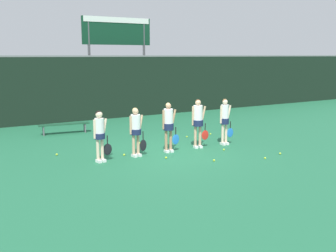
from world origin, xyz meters
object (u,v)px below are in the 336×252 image
(tennis_ball_0, at_px, (224,150))
(tennis_ball_4, at_px, (57,154))
(scoreboard, at_px, (117,39))
(player_3, at_px, (198,119))
(player_2, at_px, (169,123))
(tennis_ball_5, at_px, (210,134))
(tennis_ball_2, at_px, (140,143))
(tennis_ball_1, at_px, (187,137))
(player_4, at_px, (225,118))
(tennis_ball_3, at_px, (166,158))
(tennis_ball_6, at_px, (265,158))
(player_0, at_px, (100,132))
(tennis_ball_9, at_px, (214,160))
(bench_courtside, at_px, (64,125))
(player_1, at_px, (136,128))
(tennis_ball_7, at_px, (280,154))
(tennis_ball_8, at_px, (124,155))

(tennis_ball_0, bearing_deg, tennis_ball_4, 156.75)
(scoreboard, xyz_separation_m, player_3, (-0.84, -9.37, -3.25))
(player_2, distance_m, player_3, 1.27)
(scoreboard, relative_size, tennis_ball_5, 80.40)
(tennis_ball_2, bearing_deg, tennis_ball_1, 2.63)
(tennis_ball_1, height_order, tennis_ball_5, tennis_ball_5)
(player_4, relative_size, tennis_ball_4, 25.51)
(tennis_ball_5, bearing_deg, player_3, -137.03)
(tennis_ball_3, distance_m, tennis_ball_6, 3.30)
(scoreboard, height_order, player_0, scoreboard)
(tennis_ball_3, bearing_deg, tennis_ball_2, 85.07)
(player_0, relative_size, tennis_ball_4, 24.15)
(tennis_ball_3, bearing_deg, tennis_ball_9, -42.60)
(player_3, xyz_separation_m, tennis_ball_9, (-0.63, -1.85, -1.05))
(tennis_ball_0, xyz_separation_m, tennis_ball_4, (-5.43, 2.33, 0.00))
(tennis_ball_2, distance_m, tennis_ball_9, 3.64)
(player_0, xyz_separation_m, tennis_ball_1, (4.50, 1.81, -0.96))
(scoreboard, bearing_deg, tennis_ball_4, -125.91)
(bench_courtside, distance_m, tennis_ball_5, 6.40)
(tennis_ball_1, distance_m, tennis_ball_6, 4.25)
(player_3, xyz_separation_m, tennis_ball_0, (0.58, -0.83, -1.05))
(bench_courtside, height_order, player_1, player_1)
(bench_courtside, height_order, tennis_ball_5, bench_courtside)
(tennis_ball_7, bearing_deg, tennis_ball_8, 151.62)
(tennis_ball_6, relative_size, tennis_ball_8, 0.93)
(tennis_ball_0, bearing_deg, tennis_ball_1, 88.09)
(player_1, distance_m, tennis_ball_7, 5.09)
(bench_courtside, bearing_deg, tennis_ball_6, -52.35)
(tennis_ball_4, height_order, tennis_ball_6, tennis_ball_4)
(player_0, distance_m, tennis_ball_1, 4.94)
(player_0, xyz_separation_m, player_4, (5.02, -0.04, 0.04))
(tennis_ball_0, xyz_separation_m, tennis_ball_8, (-3.44, 1.13, 0.00))
(tennis_ball_4, bearing_deg, tennis_ball_0, -23.25)
(tennis_ball_6, xyz_separation_m, tennis_ball_9, (-1.64, 0.62, 0.00))
(player_1, distance_m, tennis_ball_9, 2.83)
(bench_courtside, xyz_separation_m, tennis_ball_6, (4.57, -7.60, -0.36))
(tennis_ball_1, bearing_deg, tennis_ball_0, -91.91)
(bench_courtside, relative_size, player_4, 1.24)
(player_0, relative_size, tennis_ball_3, 24.00)
(bench_courtside, bearing_deg, tennis_ball_0, -48.66)
(player_0, distance_m, player_4, 5.02)
(tennis_ball_1, distance_m, tennis_ball_8, 3.82)
(tennis_ball_5, bearing_deg, player_1, -158.57)
(tennis_ball_7, bearing_deg, tennis_ball_2, 131.63)
(tennis_ball_4, xyz_separation_m, tennis_ball_7, (6.76, -3.78, -0.00))
(bench_courtside, bearing_deg, player_0, -86.52)
(bench_courtside, distance_m, tennis_ball_1, 5.41)
(player_3, height_order, tennis_ball_5, player_3)
(tennis_ball_5, xyz_separation_m, tennis_ball_6, (-0.86, -4.21, -0.00))
(player_3, bearing_deg, tennis_ball_3, -145.49)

